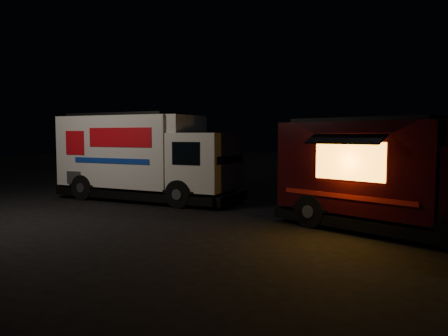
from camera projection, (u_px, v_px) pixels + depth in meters
ground at (130, 211)px, 14.10m from camera, size 80.00×80.00×0.00m
white_truck at (148, 157)px, 16.37m from camera, size 7.55×3.93×3.26m
red_truck at (399, 175)px, 10.83m from camera, size 6.45×3.07×2.89m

